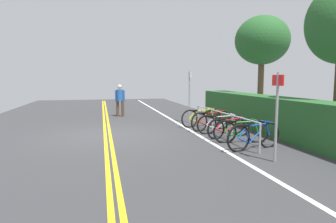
{
  "coord_description": "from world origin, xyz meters",
  "views": [
    {
      "loc": [
        9.94,
        -0.17,
        1.88
      ],
      "look_at": [
        1.17,
        1.81,
        0.87
      ],
      "focal_mm": 31.51,
      "sensor_mm": 36.0,
      "label": 1
    }
  ],
  "objects_px": {
    "bicycle_5": "(254,136)",
    "sign_post_near": "(189,91)",
    "bike_rack": "(222,118)",
    "bicycle_4": "(241,131)",
    "bicycle_1": "(211,121)",
    "tree_near_left": "(262,41)",
    "bicycle_2": "(221,124)",
    "bicycle_3": "(229,128)",
    "sign_post_far": "(277,108)",
    "bicycle_0": "(201,118)",
    "pedestrian": "(120,98)"
  },
  "relations": [
    {
      "from": "bicycle_2",
      "to": "bicycle_3",
      "type": "relative_size",
      "value": 1.02
    },
    {
      "from": "bike_rack",
      "to": "bicycle_4",
      "type": "relative_size",
      "value": 2.93
    },
    {
      "from": "bicycle_5",
      "to": "pedestrian",
      "type": "xyz_separation_m",
      "value": [
        -7.74,
        -3.04,
        0.55
      ]
    },
    {
      "from": "bike_rack",
      "to": "bicycle_4",
      "type": "bearing_deg",
      "value": 7.04
    },
    {
      "from": "bicycle_4",
      "to": "sign_post_near",
      "type": "relative_size",
      "value": 0.76
    },
    {
      "from": "bicycle_1",
      "to": "bicycle_4",
      "type": "bearing_deg",
      "value": 2.19
    },
    {
      "from": "pedestrian",
      "to": "tree_near_left",
      "type": "height_order",
      "value": "tree_near_left"
    },
    {
      "from": "bicycle_2",
      "to": "sign_post_far",
      "type": "relative_size",
      "value": 0.84
    },
    {
      "from": "bicycle_2",
      "to": "tree_near_left",
      "type": "xyz_separation_m",
      "value": [
        -3.59,
        3.53,
        3.32
      ]
    },
    {
      "from": "bicycle_3",
      "to": "sign_post_far",
      "type": "xyz_separation_m",
      "value": [
        2.82,
        -0.15,
        0.91
      ]
    },
    {
      "from": "bicycle_0",
      "to": "pedestrian",
      "type": "distance_m",
      "value": 4.85
    },
    {
      "from": "bicycle_0",
      "to": "bicycle_3",
      "type": "xyz_separation_m",
      "value": [
        2.26,
        0.14,
        -0.03
      ]
    },
    {
      "from": "tree_near_left",
      "to": "bicycle_0",
      "type": "bearing_deg",
      "value": -61.65
    },
    {
      "from": "bicycle_3",
      "to": "bicycle_4",
      "type": "relative_size",
      "value": 0.99
    },
    {
      "from": "bike_rack",
      "to": "pedestrian",
      "type": "distance_m",
      "value": 6.48
    },
    {
      "from": "bicycle_0",
      "to": "bicycle_5",
      "type": "xyz_separation_m",
      "value": [
        3.9,
        0.12,
        0.01
      ]
    },
    {
      "from": "bicycle_0",
      "to": "sign_post_near",
      "type": "bearing_deg",
      "value": -172.31
    },
    {
      "from": "sign_post_far",
      "to": "tree_near_left",
      "type": "distance_m",
      "value": 8.32
    },
    {
      "from": "bicycle_1",
      "to": "pedestrian",
      "type": "bearing_deg",
      "value": -147.32
    },
    {
      "from": "bicycle_2",
      "to": "bicycle_5",
      "type": "xyz_separation_m",
      "value": [
        2.29,
        -0.02,
        0.03
      ]
    },
    {
      "from": "bicycle_3",
      "to": "pedestrian",
      "type": "xyz_separation_m",
      "value": [
        -6.1,
        -3.06,
        0.59
      ]
    },
    {
      "from": "bicycle_0",
      "to": "bicycle_5",
      "type": "height_order",
      "value": "bicycle_5"
    },
    {
      "from": "bicycle_5",
      "to": "tree_near_left",
      "type": "bearing_deg",
      "value": 148.88
    },
    {
      "from": "bicycle_4",
      "to": "sign_post_near",
      "type": "xyz_separation_m",
      "value": [
        -4.2,
        -0.32,
        1.0
      ]
    },
    {
      "from": "bicycle_5",
      "to": "sign_post_near",
      "type": "xyz_separation_m",
      "value": [
        -5.05,
        -0.27,
        0.98
      ]
    },
    {
      "from": "bike_rack",
      "to": "bicycle_5",
      "type": "relative_size",
      "value": 2.77
    },
    {
      "from": "bike_rack",
      "to": "bicycle_3",
      "type": "distance_m",
      "value": 0.46
    },
    {
      "from": "bike_rack",
      "to": "bicycle_0",
      "type": "distance_m",
      "value": 1.94
    },
    {
      "from": "bicycle_0",
      "to": "bicycle_4",
      "type": "xyz_separation_m",
      "value": [
        3.06,
        0.16,
        -0.01
      ]
    },
    {
      "from": "bike_rack",
      "to": "bicycle_5",
      "type": "bearing_deg",
      "value": 2.66
    },
    {
      "from": "bicycle_1",
      "to": "tree_near_left",
      "type": "bearing_deg",
      "value": 128.18
    },
    {
      "from": "bicycle_1",
      "to": "tree_near_left",
      "type": "height_order",
      "value": "tree_near_left"
    },
    {
      "from": "bicycle_0",
      "to": "bicycle_2",
      "type": "height_order",
      "value": "bicycle_0"
    },
    {
      "from": "bicycle_2",
      "to": "sign_post_far",
      "type": "distance_m",
      "value": 3.59
    },
    {
      "from": "bicycle_3",
      "to": "bicycle_5",
      "type": "distance_m",
      "value": 1.64
    },
    {
      "from": "bicycle_2",
      "to": "bicycle_4",
      "type": "relative_size",
      "value": 1.01
    },
    {
      "from": "bicycle_5",
      "to": "tree_near_left",
      "type": "relative_size",
      "value": 0.37
    },
    {
      "from": "bike_rack",
      "to": "bicycle_5",
      "type": "distance_m",
      "value": 1.99
    },
    {
      "from": "bike_rack",
      "to": "bicycle_0",
      "type": "height_order",
      "value": "bike_rack"
    },
    {
      "from": "sign_post_near",
      "to": "bicycle_1",
      "type": "bearing_deg",
      "value": 6.68
    },
    {
      "from": "bicycle_2",
      "to": "bicycle_5",
      "type": "height_order",
      "value": "bicycle_5"
    },
    {
      "from": "bicycle_5",
      "to": "bike_rack",
      "type": "bearing_deg",
      "value": -177.34
    },
    {
      "from": "bike_rack",
      "to": "bicycle_4",
      "type": "height_order",
      "value": "bike_rack"
    },
    {
      "from": "bicycle_2",
      "to": "bicycle_1",
      "type": "bearing_deg",
      "value": -175.57
    },
    {
      "from": "bicycle_2",
      "to": "sign_post_near",
      "type": "xyz_separation_m",
      "value": [
        -2.76,
        -0.29,
        1.0
      ]
    },
    {
      "from": "pedestrian",
      "to": "sign_post_near",
      "type": "relative_size",
      "value": 0.72
    },
    {
      "from": "bike_rack",
      "to": "sign_post_far",
      "type": "xyz_separation_m",
      "value": [
        3.16,
        -0.04,
        0.63
      ]
    },
    {
      "from": "sign_post_far",
      "to": "bicycle_0",
      "type": "bearing_deg",
      "value": 179.82
    },
    {
      "from": "bicycle_5",
      "to": "sign_post_far",
      "type": "height_order",
      "value": "sign_post_far"
    },
    {
      "from": "sign_post_near",
      "to": "bicycle_5",
      "type": "bearing_deg",
      "value": 3.06
    }
  ]
}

